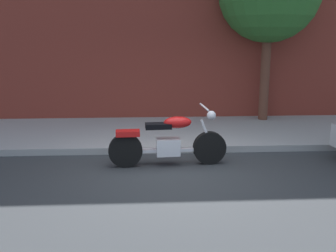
# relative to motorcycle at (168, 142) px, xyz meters

# --- Properties ---
(ground_plane) EXTENTS (60.00, 60.00, 0.00)m
(ground_plane) POSITION_rel_motorcycle_xyz_m (0.02, -0.49, -0.45)
(ground_plane) COLOR #303335
(sidewalk) EXTENTS (20.38, 3.19, 0.14)m
(sidewalk) POSITION_rel_motorcycle_xyz_m (0.02, 2.34, -0.38)
(sidewalk) COLOR #999999
(sidewalk) RESTS_ON ground
(motorcycle) EXTENTS (2.23, 0.70, 1.13)m
(motorcycle) POSITION_rel_motorcycle_xyz_m (0.00, 0.00, 0.00)
(motorcycle) COLOR black
(motorcycle) RESTS_ON ground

